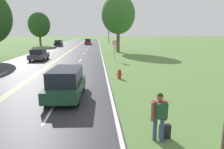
{
  "coord_description": "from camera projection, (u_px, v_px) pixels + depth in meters",
  "views": [
    {
      "loc": [
        5.49,
        -1.71,
        3.73
      ],
      "look_at": [
        6.42,
        10.51,
        1.14
      ],
      "focal_mm": 32.0,
      "sensor_mm": 36.0,
      "label": 1
    }
  ],
  "objects": [
    {
      "name": "car_black_suv_mid_far",
      "position": [
        59.0,
        43.0,
        54.0
      ],
      "size": [
        1.74,
        4.24,
        1.71
      ],
      "rotation": [
        0.0,
        0.0,
        1.57
      ],
      "color": "black",
      "rests_on": "ground"
    },
    {
      "name": "hitchhiker_person",
      "position": [
        160.0,
        113.0,
        6.74
      ],
      "size": [
        0.59,
        0.43,
        1.75
      ],
      "rotation": [
        0.0,
        0.0,
        1.67
      ],
      "color": "#38476B",
      "rests_on": "ground"
    },
    {
      "name": "tree_mid_treeline",
      "position": [
        118.0,
        15.0,
        36.86
      ],
      "size": [
        6.18,
        6.18,
        10.5
      ],
      "color": "brown",
      "rests_on": "ground"
    },
    {
      "name": "utility_pole_far",
      "position": [
        109.0,
        31.0,
        67.6
      ],
      "size": [
        1.8,
        0.24,
        8.22
      ],
      "color": "brown",
      "rests_on": "ground"
    },
    {
      "name": "suitcase",
      "position": [
        165.0,
        132.0,
        7.11
      ],
      "size": [
        0.42,
        0.17,
        0.57
      ],
      "rotation": [
        0.0,
        0.0,
        1.67
      ],
      "color": "black",
      "rests_on": "ground"
    },
    {
      "name": "tree_behind_sign",
      "position": [
        39.0,
        25.0,
        54.98
      ],
      "size": [
        5.89,
        5.89,
        9.18
      ],
      "color": "brown",
      "rests_on": "ground"
    },
    {
      "name": "fire_hydrant",
      "position": [
        119.0,
        74.0,
        16.31
      ],
      "size": [
        0.45,
        0.29,
        0.79
      ],
      "color": "red",
      "rests_on": "ground"
    },
    {
      "name": "utility_pole_midground",
      "position": [
        119.0,
        26.0,
        36.13
      ],
      "size": [
        1.8,
        0.24,
        9.56
      ],
      "color": "brown",
      "rests_on": "ground"
    },
    {
      "name": "traffic_sign",
      "position": [
        115.0,
        46.0,
        25.96
      ],
      "size": [
        0.6,
        0.1,
        2.71
      ],
      "color": "gray",
      "rests_on": "ground"
    },
    {
      "name": "car_dark_grey_sedan_mid_near",
      "position": [
        39.0,
        55.0,
        27.08
      ],
      "size": [
        1.9,
        4.13,
        1.53
      ],
      "rotation": [
        0.0,
        0.0,
        1.55
      ],
      "color": "black",
      "rests_on": "ground"
    },
    {
      "name": "car_red_van_receding",
      "position": [
        88.0,
        41.0,
        62.12
      ],
      "size": [
        1.92,
        4.82,
        1.8
      ],
      "rotation": [
        0.0,
        0.0,
        -1.59
      ],
      "color": "black",
      "rests_on": "ground"
    },
    {
      "name": "car_dark_green_van_approaching",
      "position": [
        66.0,
        83.0,
        11.42
      ],
      "size": [
        1.97,
        4.34,
        1.73
      ],
      "rotation": [
        0.0,
        0.0,
        -1.61
      ],
      "color": "black",
      "rests_on": "ground"
    }
  ]
}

